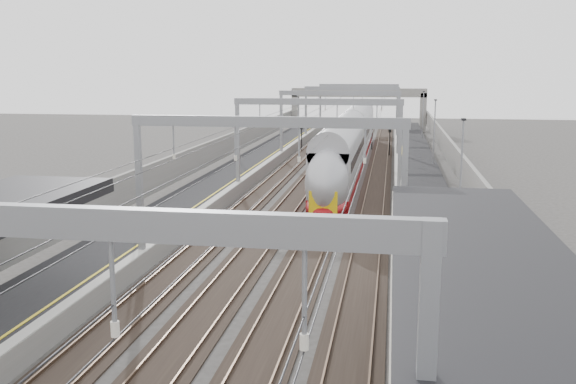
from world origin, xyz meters
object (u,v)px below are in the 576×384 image
(signal_green, at_px, (302,132))
(bench, at_px, (462,349))
(overbridge, at_px, (358,98))
(train, at_px, (350,146))

(signal_green, bearing_deg, bench, -77.42)
(overbridge, relative_size, bench, 11.38)
(overbridge, height_order, signal_green, overbridge)
(train, height_order, bench, train)
(overbridge, bearing_deg, signal_green, -99.87)
(train, bearing_deg, overbridge, 92.00)
(train, bearing_deg, signal_green, 117.32)
(train, bearing_deg, bench, -82.03)
(overbridge, xyz_separation_m, train, (1.50, -42.87, -3.08))
(bench, bearing_deg, overbridge, 95.10)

